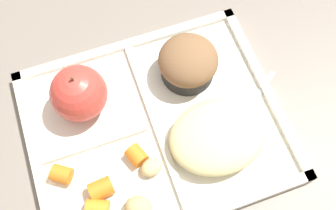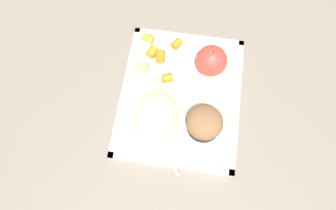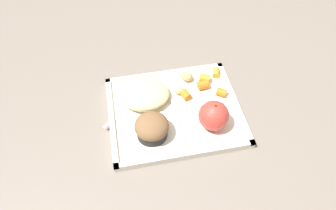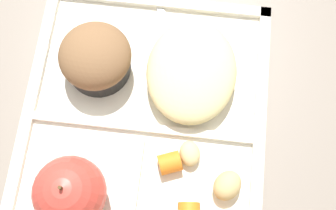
% 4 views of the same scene
% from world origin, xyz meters
% --- Properties ---
extents(ground, '(6.00, 6.00, 0.00)m').
position_xyz_m(ground, '(0.00, 0.00, 0.00)').
color(ground, slate).
extents(lunch_tray, '(0.35, 0.29, 0.02)m').
position_xyz_m(lunch_tray, '(-0.00, -0.00, 0.01)').
color(lunch_tray, silver).
rests_on(lunch_tray, ground).
extents(green_apple, '(0.08, 0.08, 0.09)m').
position_xyz_m(green_apple, '(-0.09, 0.06, 0.05)').
color(green_apple, '#C63D33').
rests_on(green_apple, lunch_tray).
extents(bran_muffin, '(0.09, 0.09, 0.06)m').
position_xyz_m(bran_muffin, '(0.07, 0.06, 0.04)').
color(bran_muffin, black).
rests_on(bran_muffin, lunch_tray).
extents(carrot_slice_diagonal, '(0.03, 0.03, 0.02)m').
position_xyz_m(carrot_slice_diagonal, '(-0.14, -0.03, 0.03)').
color(carrot_slice_diagonal, orange).
rests_on(carrot_slice_diagonal, lunch_tray).
extents(carrot_slice_edge, '(0.04, 0.03, 0.02)m').
position_xyz_m(carrot_slice_edge, '(-0.11, -0.09, 0.03)').
color(carrot_slice_edge, orange).
rests_on(carrot_slice_edge, lunch_tray).
extents(carrot_slice_center, '(0.03, 0.03, 0.02)m').
position_xyz_m(carrot_slice_center, '(-0.04, -0.04, 0.03)').
color(carrot_slice_center, orange).
rests_on(carrot_slice_center, lunch_tray).
extents(carrot_slice_near_corner, '(0.03, 0.03, 0.03)m').
position_xyz_m(carrot_slice_near_corner, '(-0.10, -0.06, 0.03)').
color(carrot_slice_near_corner, orange).
rests_on(carrot_slice_near_corner, lunch_tray).
extents(potato_chunk_large, '(0.05, 0.04, 0.03)m').
position_xyz_m(potato_chunk_large, '(-0.06, -0.10, 0.03)').
color(potato_chunk_large, tan).
rests_on(potato_chunk_large, lunch_tray).
extents(potato_chunk_browned, '(0.03, 0.03, 0.02)m').
position_xyz_m(potato_chunk_browned, '(-0.03, -0.06, 0.02)').
color(potato_chunk_browned, tan).
rests_on(potato_chunk_browned, lunch_tray).
extents(egg_noodle_pile, '(0.13, 0.11, 0.04)m').
position_xyz_m(egg_noodle_pile, '(0.07, -0.05, 0.04)').
color(egg_noodle_pile, beige).
rests_on(egg_noodle_pile, lunch_tray).
extents(meatball_center, '(0.03, 0.03, 0.03)m').
position_xyz_m(meatball_center, '(0.07, -0.04, 0.03)').
color(meatball_center, brown).
rests_on(meatball_center, lunch_tray).
extents(meatball_back, '(0.04, 0.04, 0.04)m').
position_xyz_m(meatball_back, '(0.08, -0.03, 0.03)').
color(meatball_back, brown).
rests_on(meatball_back, lunch_tray).
extents(meatball_side, '(0.04, 0.04, 0.04)m').
position_xyz_m(meatball_side, '(0.08, -0.07, 0.03)').
color(meatball_side, '#755B4C').
rests_on(meatball_side, lunch_tray).
extents(meatball_front, '(0.03, 0.03, 0.03)m').
position_xyz_m(meatball_front, '(0.06, -0.06, 0.03)').
color(meatball_front, '#755B4C').
rests_on(meatball_front, lunch_tray).
extents(plastic_fork, '(0.14, 0.11, 0.00)m').
position_xyz_m(plastic_fork, '(0.11, -0.04, 0.02)').
color(plastic_fork, silver).
rests_on(plastic_fork, lunch_tray).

